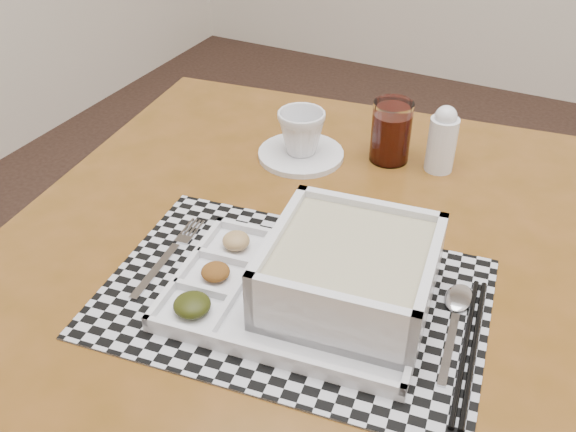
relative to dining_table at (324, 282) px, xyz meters
The scene contains 10 objects.
dining_table is the anchor object (origin of this frame).
placemat 0.14m from the dining_table, 85.86° to the right, with size 0.49×0.33×0.00m, color #B0B1B8.
serving_tray 0.17m from the dining_table, 59.98° to the right, with size 0.34×0.27×0.10m.
fork 0.23m from the dining_table, 145.64° to the right, with size 0.04×0.19×0.00m.
spoon 0.22m from the dining_table, 12.32° to the right, with size 0.04×0.18×0.01m.
chopsticks 0.27m from the dining_table, 25.29° to the right, with size 0.05×0.24×0.01m.
saucer 0.26m from the dining_table, 123.79° to the left, with size 0.15×0.15×0.01m, color silver.
cup 0.28m from the dining_table, 123.79° to the left, with size 0.08×0.08×0.08m, color silver.
juice_glass 0.30m from the dining_table, 90.13° to the left, with size 0.07×0.07×0.11m.
creamer_bottle 0.32m from the dining_table, 72.83° to the left, with size 0.05×0.05×0.12m.
Camera 1 is at (-0.52, -0.47, 1.27)m, focal length 40.00 mm.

